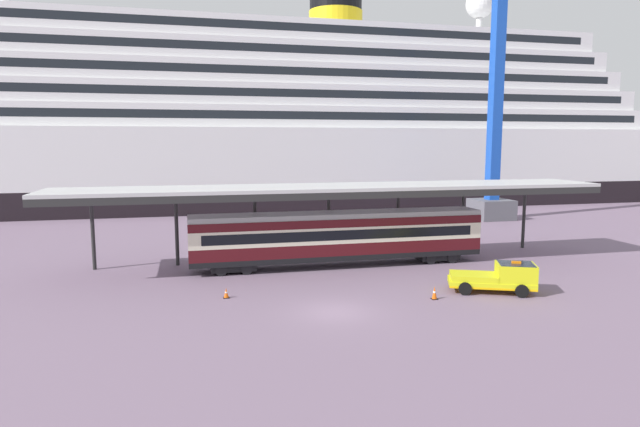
% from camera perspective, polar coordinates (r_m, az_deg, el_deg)
% --- Properties ---
extents(ground_plane, '(400.00, 400.00, 0.00)m').
position_cam_1_polar(ground_plane, '(30.35, 1.58, -10.35)').
color(ground_plane, slate).
extents(cruise_ship, '(126.04, 27.01, 34.32)m').
position_cam_1_polar(cruise_ship, '(84.24, -5.53, 9.24)').
color(cruise_ship, black).
rests_on(cruise_ship, ground).
extents(platform_canopy, '(41.62, 5.92, 6.08)m').
position_cam_1_polar(platform_canopy, '(40.66, 1.84, 2.57)').
color(platform_canopy, silver).
rests_on(platform_canopy, ground).
extents(train_carriage, '(22.10, 2.81, 4.11)m').
position_cam_1_polar(train_carriage, '(40.68, 1.99, -2.39)').
color(train_carriage, black).
rests_on(train_carriage, ground).
extents(service_truck, '(5.58, 3.89, 2.02)m').
position_cam_1_polar(service_truck, '(35.66, 18.49, -6.37)').
color(service_truck, yellow).
rests_on(service_truck, ground).
extents(traffic_cone_near, '(0.36, 0.36, 0.62)m').
position_cam_1_polar(traffic_cone_near, '(33.28, -9.89, -8.30)').
color(traffic_cone_near, black).
rests_on(traffic_cone_near, ground).
extents(traffic_cone_mid, '(0.36, 0.36, 0.78)m').
position_cam_1_polar(traffic_cone_mid, '(33.24, 12.02, -8.22)').
color(traffic_cone_mid, black).
rests_on(traffic_cone_mid, ground).
extents(dockside_crane, '(18.64, 4.40, 62.72)m').
position_cam_1_polar(dockside_crane, '(69.89, 19.03, 16.28)').
color(dockside_crane, '#595960').
rests_on(dockside_crane, ground).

